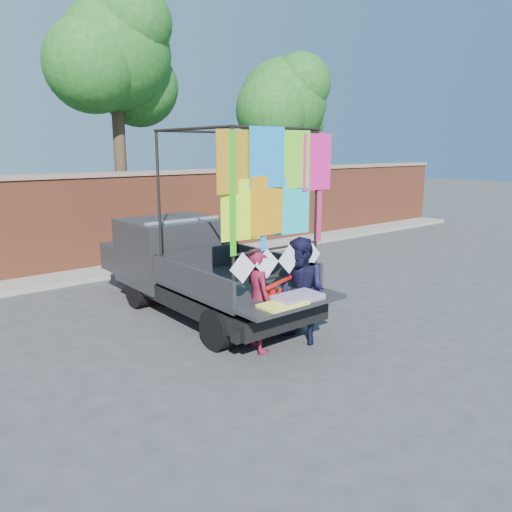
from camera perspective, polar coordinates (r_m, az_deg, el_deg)
ground at (r=8.75m, az=2.47°, el=-9.53°), size 90.00×90.00×0.00m
brick_wall at (r=14.27m, az=-16.56°, el=4.00°), size 30.00×0.45×2.61m
curb at (r=13.86m, az=-15.11°, el=-1.47°), size 30.00×1.20×0.12m
tree_mid at (r=15.76m, az=-15.64°, el=20.77°), size 4.20×3.30×7.73m
tree_right at (r=19.25m, az=3.30°, el=16.71°), size 4.20×3.30×6.62m
pickup_truck at (r=10.33m, az=-7.88°, el=-1.01°), size 2.26×5.67×3.57m
woman at (r=8.04m, az=0.28°, el=-5.06°), size 0.53×0.70×1.71m
man at (r=8.40m, az=5.28°, el=-4.00°), size 0.80×0.97×1.80m
streamer_bundle at (r=8.12m, az=2.33°, el=-4.42°), size 0.93×0.37×0.67m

